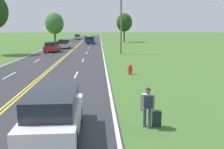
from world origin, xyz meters
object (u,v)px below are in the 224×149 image
(fire_hydrant, at_px, (130,69))
(car_champagne_suv_distant, at_px, (77,37))
(tree_behind_sign, at_px, (124,23))
(car_red_van_approaching, at_px, (52,47))
(car_white_hatchback_nearest, at_px, (54,112))
(car_silver_van_mid_near, at_px, (64,44))
(tree_left_verge, at_px, (54,23))
(suitcase, at_px, (157,119))
(car_maroon_suv_receding, at_px, (88,39))
(hitchhiker_person, at_px, (148,104))
(car_dark_blue_suv_mid_far, at_px, (91,40))

(fire_hydrant, bearing_deg, car_champagne_suv_distant, 98.95)
(tree_behind_sign, height_order, car_red_van_approaching, tree_behind_sign)
(car_red_van_approaching, bearing_deg, car_white_hatchback_nearest, -166.46)
(car_white_hatchback_nearest, height_order, car_silver_van_mid_near, car_silver_van_mid_near)
(fire_hydrant, distance_m, tree_behind_sign, 46.27)
(tree_left_verge, distance_m, car_silver_van_mid_near, 26.35)
(car_red_van_approaching, relative_size, car_silver_van_mid_near, 0.92)
(suitcase, height_order, car_maroon_suv_receding, car_maroon_suv_receding)
(car_red_van_approaching, bearing_deg, hitchhiker_person, -160.04)
(tree_left_verge, distance_m, car_champagne_suv_distant, 13.03)
(tree_behind_sign, bearing_deg, car_champagne_suv_distant, 130.16)
(fire_hydrant, height_order, car_silver_van_mid_near, car_silver_van_mid_near)
(car_red_van_approaching, bearing_deg, suitcase, -159.29)
(suitcase, xyz_separation_m, car_white_hatchback_nearest, (-3.95, -0.57, 0.56))
(fire_hydrant, bearing_deg, hitchhiker_person, -93.93)
(tree_behind_sign, xyz_separation_m, car_silver_van_mid_near, (-13.61, -19.37, -4.38))
(fire_hydrant, relative_size, tree_left_verge, 0.11)
(car_maroon_suv_receding, distance_m, car_champagne_suv_distant, 13.82)
(fire_hydrant, bearing_deg, car_red_van_approaching, 117.70)
(car_dark_blue_suv_mid_far, xyz_separation_m, car_champagne_suv_distant, (-5.33, 23.78, -0.03))
(fire_hydrant, distance_m, car_silver_van_mid_near, 28.01)
(fire_hydrant, xyz_separation_m, tree_left_verge, (-15.47, 51.68, 4.68))
(car_red_van_approaching, xyz_separation_m, car_maroon_suv_receding, (4.47, 29.95, -0.07))
(hitchhiker_person, distance_m, car_maroon_suv_receding, 60.60)
(car_maroon_suv_receding, bearing_deg, hitchhiker_person, 2.34)
(car_silver_van_mid_near, bearing_deg, car_white_hatchback_nearest, -173.04)
(fire_hydrant, distance_m, car_maroon_suv_receding, 49.81)
(hitchhiker_person, height_order, car_champagne_suv_distant, car_champagne_suv_distant)
(suitcase, xyz_separation_m, car_maroon_suv_receding, (-5.43, 60.29, 0.46))
(car_maroon_suv_receding, bearing_deg, tree_left_verge, -105.29)
(car_champagne_suv_distant, bearing_deg, tree_left_verge, 151.68)
(tree_left_verge, bearing_deg, car_white_hatchback_nearest, -79.95)
(car_white_hatchback_nearest, xyz_separation_m, car_champagne_suv_distant, (-5.57, 74.06, 0.03))
(tree_left_verge, bearing_deg, car_dark_blue_suv_mid_far, -49.49)
(fire_hydrant, xyz_separation_m, car_dark_blue_suv_mid_far, (-4.54, 38.89, 0.50))
(tree_left_verge, relative_size, car_champagne_suv_distant, 1.70)
(fire_hydrant, distance_m, car_champagne_suv_distant, 63.45)
(tree_behind_sign, distance_m, car_dark_blue_suv_mid_far, 12.08)
(hitchhiker_person, distance_m, fire_hydrant, 10.97)
(hitchhiker_person, distance_m, car_silver_van_mid_near, 38.31)
(car_silver_van_mid_near, distance_m, car_dark_blue_suv_mid_far, 13.32)
(tree_left_verge, distance_m, car_dark_blue_suv_mid_far, 17.34)
(car_maroon_suv_receding, relative_size, car_champagne_suv_distant, 0.83)
(car_red_van_approaching, height_order, car_champagne_suv_distant, car_champagne_suv_distant)
(car_red_van_approaching, height_order, car_silver_van_mid_near, car_silver_van_mid_near)
(hitchhiker_person, relative_size, car_red_van_approaching, 0.40)
(car_white_hatchback_nearest, distance_m, car_maroon_suv_receding, 60.88)
(car_silver_van_mid_near, xyz_separation_m, car_maroon_suv_receding, (3.47, 23.04, -0.11))
(car_champagne_suv_distant, bearing_deg, car_silver_van_mid_near, 179.69)
(tree_left_verge, bearing_deg, car_red_van_approaching, -80.77)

